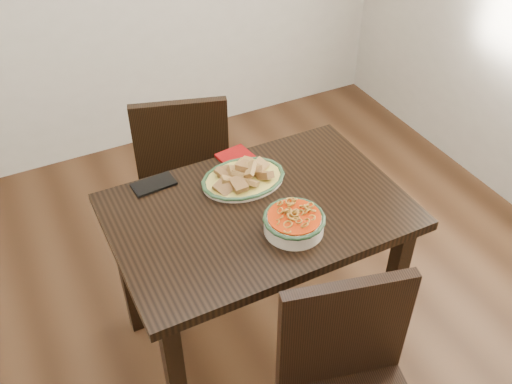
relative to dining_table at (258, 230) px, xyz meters
name	(u,v)px	position (x,y,z in m)	size (l,w,h in m)	color
floor	(252,342)	(-0.05, -0.03, -0.64)	(3.50, 3.50, 0.00)	#351F11
dining_table	(258,230)	(0.00, 0.00, 0.00)	(1.08, 0.72, 0.75)	black
chair_far	(183,162)	(-0.04, 0.72, -0.14)	(0.52, 0.52, 0.89)	black
fish_plate	(243,172)	(0.02, 0.17, 0.16)	(0.33, 0.26, 0.11)	beige
noodle_bowl	(294,221)	(0.06, -0.16, 0.16)	(0.22, 0.22, 0.08)	#EFE1C9
smartphone	(154,184)	(-0.30, 0.30, 0.12)	(0.16, 0.09, 0.01)	black
napkin	(235,156)	(0.06, 0.32, 0.12)	(0.13, 0.11, 0.01)	maroon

